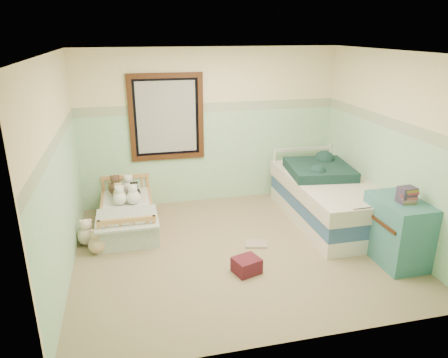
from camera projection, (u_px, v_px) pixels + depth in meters
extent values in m
cube|color=brown|center=(238.00, 250.00, 5.54)|extent=(4.20, 3.60, 0.02)
cube|color=silver|center=(241.00, 52.00, 4.68)|extent=(4.20, 3.60, 0.02)
cube|color=beige|center=(210.00, 127.00, 6.76)|extent=(4.20, 0.04, 2.50)
cube|color=beige|center=(296.00, 221.00, 3.46)|extent=(4.20, 0.04, 2.50)
cube|color=beige|center=(58.00, 171.00, 4.66)|extent=(0.04, 3.60, 2.50)
cube|color=beige|center=(391.00, 148.00, 5.56)|extent=(0.04, 3.60, 2.50)
cube|color=#88CF95|center=(211.00, 157.00, 6.92)|extent=(4.20, 0.01, 1.50)
cube|color=#577C57|center=(210.00, 107.00, 6.64)|extent=(4.20, 0.01, 0.15)
cube|color=#39190D|center=(167.00, 117.00, 6.51)|extent=(1.16, 0.06, 1.36)
cube|color=beige|center=(167.00, 117.00, 6.51)|extent=(0.92, 0.01, 1.12)
cube|color=#AA6C44|center=(128.00, 220.00, 6.16)|extent=(0.76, 1.51, 0.19)
cube|color=white|center=(127.00, 210.00, 6.11)|extent=(0.69, 1.45, 0.12)
cube|color=#809DC7|center=(127.00, 219.00, 5.65)|extent=(0.82, 0.76, 0.03)
sphere|color=brown|center=(116.00, 188.00, 6.48)|extent=(0.22, 0.22, 0.22)
sphere|color=white|center=(129.00, 187.00, 6.52)|extent=(0.21, 0.21, 0.21)
sphere|color=#D5B38D|center=(119.00, 194.00, 6.29)|extent=(0.18, 0.18, 0.18)
sphere|color=black|center=(135.00, 193.00, 6.34)|extent=(0.18, 0.18, 0.18)
sphere|color=#F7E3C8|center=(87.00, 236.00, 5.62)|extent=(0.25, 0.25, 0.25)
sphere|color=#D5B38D|center=(97.00, 245.00, 5.40)|extent=(0.23, 0.23, 0.23)
cube|color=white|center=(328.00, 214.00, 6.32)|extent=(1.07, 2.14, 0.22)
cube|color=navy|center=(329.00, 200.00, 6.25)|extent=(1.07, 2.14, 0.22)
cube|color=beige|center=(330.00, 187.00, 6.17)|extent=(1.11, 2.18, 0.22)
cube|color=black|center=(319.00, 169.00, 6.38)|extent=(1.02, 1.07, 0.14)
cube|color=#357373|center=(397.00, 231.00, 5.14)|extent=(0.51, 0.81, 0.81)
cube|color=#452E32|center=(407.00, 195.00, 4.91)|extent=(0.20, 0.16, 0.19)
cube|color=maroon|center=(247.00, 265.00, 4.98)|extent=(0.36, 0.34, 0.19)
cube|color=orange|center=(256.00, 244.00, 5.64)|extent=(0.33, 0.28, 0.03)
sphere|color=white|center=(120.00, 198.00, 6.11)|extent=(0.20, 0.20, 0.20)
sphere|color=white|center=(133.00, 197.00, 6.13)|extent=(0.21, 0.21, 0.21)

